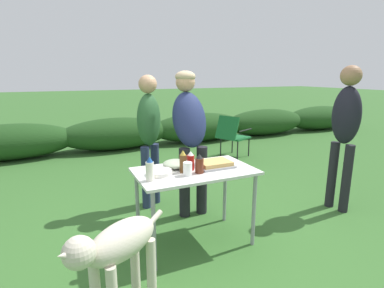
% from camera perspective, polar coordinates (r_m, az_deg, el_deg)
% --- Properties ---
extents(ground_plane, '(60.00, 60.00, 0.00)m').
position_cam_1_polar(ground_plane, '(3.10, 0.52, -18.07)').
color(ground_plane, '#336028').
extents(shrub_hedge, '(14.40, 0.90, 0.69)m').
position_cam_1_polar(shrub_hedge, '(6.73, -14.23, 1.93)').
color(shrub_hedge, '#1E4219').
rests_on(shrub_hedge, ground).
extents(folding_table, '(1.10, 0.64, 0.74)m').
position_cam_1_polar(folding_table, '(2.81, 0.55, -6.44)').
color(folding_table, silver).
rests_on(folding_table, ground).
extents(food_tray, '(0.34, 0.26, 0.06)m').
position_cam_1_polar(food_tray, '(2.88, 4.30, -3.83)').
color(food_tray, '#9E9EA3').
rests_on(food_tray, folding_table).
extents(plate_stack, '(0.23, 0.23, 0.04)m').
position_cam_1_polar(plate_stack, '(2.67, -6.16, -5.41)').
color(plate_stack, white).
rests_on(plate_stack, folding_table).
extents(mixing_bowl, '(0.25, 0.25, 0.07)m').
position_cam_1_polar(mixing_bowl, '(2.85, -3.12, -3.79)').
color(mixing_bowl, '#ADBC99').
rests_on(mixing_bowl, folding_table).
extents(paper_cup_stack, '(0.08, 0.08, 0.12)m').
position_cam_1_polar(paper_cup_stack, '(2.63, -0.84, -4.74)').
color(paper_cup_stack, white).
rests_on(paper_cup_stack, folding_table).
extents(beer_bottle, '(0.06, 0.06, 0.21)m').
position_cam_1_polar(beer_bottle, '(2.69, -1.72, -3.43)').
color(beer_bottle, brown).
rests_on(beer_bottle, folding_table).
extents(bbq_sauce_bottle, '(0.08, 0.08, 0.17)m').
position_cam_1_polar(bbq_sauce_bottle, '(2.68, 1.35, -3.85)').
color(bbq_sauce_bottle, '#562314').
rests_on(bbq_sauce_bottle, folding_table).
extents(ketchup_bottle, '(0.07, 0.07, 0.18)m').
position_cam_1_polar(ketchup_bottle, '(2.77, -0.26, -3.26)').
color(ketchup_bottle, red).
rests_on(ketchup_bottle, folding_table).
extents(mayo_bottle, '(0.07, 0.07, 0.21)m').
position_cam_1_polar(mayo_bottle, '(2.51, -8.03, -4.82)').
color(mayo_bottle, silver).
rests_on(mayo_bottle, folding_table).
extents(standing_person_in_olive_jacket, '(0.41, 0.52, 1.65)m').
position_cam_1_polar(standing_person_in_olive_jacket, '(3.41, -0.47, 3.30)').
color(standing_person_in_olive_jacket, black).
rests_on(standing_person_in_olive_jacket, ground).
extents(standing_person_in_red_jacket, '(0.40, 0.38, 1.60)m').
position_cam_1_polar(standing_person_in_red_jacket, '(3.60, -8.16, 2.93)').
color(standing_person_in_red_jacket, '#232D4C').
rests_on(standing_person_in_red_jacket, ground).
extents(standing_person_with_beanie, '(0.28, 0.36, 1.71)m').
position_cam_1_polar(standing_person_with_beanie, '(3.87, 27.18, 3.38)').
color(standing_person_with_beanie, black).
rests_on(standing_person_with_beanie, ground).
extents(dog, '(0.76, 0.54, 0.74)m').
position_cam_1_polar(dog, '(2.06, -14.06, -19.01)').
color(dog, beige).
rests_on(dog, ground).
extents(camp_chair_green_behind_table, '(0.72, 0.66, 0.83)m').
position_cam_1_polar(camp_chair_green_behind_table, '(5.88, 7.63, 1.87)').
color(camp_chair_green_behind_table, '#19602D').
rests_on(camp_chair_green_behind_table, ground).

